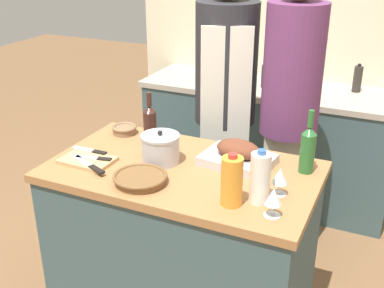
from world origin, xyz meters
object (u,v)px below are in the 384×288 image
(condiment_bottle_extra, at_px, (357,79))
(wicker_basket, at_px, (140,178))
(wine_glass_left, at_px, (280,177))
(knife_bread, at_px, (95,158))
(roasting_pan, at_px, (238,155))
(juice_jug, at_px, (232,181))
(mixing_bowl, at_px, (124,129))
(wine_bottle_dark, at_px, (308,148))
(stock_pot, at_px, (160,148))
(condiment_bottle_short, at_px, (201,70))
(wine_glass_right, at_px, (273,198))
(cutting_board, at_px, (88,160))
(person_cook_aproned, at_px, (225,101))
(knife_paring, at_px, (91,151))
(condiment_bottle_tall, at_px, (265,76))
(wine_bottle_green, at_px, (150,123))
(knife_chef, at_px, (88,164))
(stand_mixer, at_px, (281,64))
(person_cook_guest, at_px, (290,109))
(milk_jug, at_px, (260,178))

(condiment_bottle_extra, bearing_deg, wicker_basket, -110.81)
(wine_glass_left, distance_m, knife_bread, 0.90)
(wine_glass_left, bearing_deg, roasting_pan, 141.62)
(juice_jug, bearing_deg, mixing_bowl, 149.87)
(wine_bottle_dark, bearing_deg, juice_jug, -117.09)
(condiment_bottle_extra, bearing_deg, stock_pot, -114.04)
(stock_pot, height_order, condiment_bottle_short, stock_pot)
(wine_glass_right, bearing_deg, wine_glass_left, 97.20)
(stock_pot, bearing_deg, wine_bottle_dark, 15.76)
(cutting_board, height_order, person_cook_aproned, person_cook_aproned)
(knife_paring, bearing_deg, condiment_bottle_tall, 73.20)
(mixing_bowl, distance_m, wine_bottle_dark, 1.02)
(roasting_pan, bearing_deg, person_cook_aproned, 115.90)
(wine_bottle_green, distance_m, condiment_bottle_extra, 1.66)
(roasting_pan, xyz_separation_m, wine_bottle_green, (-0.51, 0.06, 0.06))
(roasting_pan, relative_size, knife_paring, 1.84)
(condiment_bottle_tall, bearing_deg, roasting_pan, -78.96)
(condiment_bottle_short, bearing_deg, knife_chef, -85.24)
(cutting_board, height_order, condiment_bottle_short, condiment_bottle_short)
(knife_chef, bearing_deg, stand_mixer, 75.91)
(person_cook_guest, bearing_deg, wine_bottle_green, -156.15)
(juice_jug, height_order, condiment_bottle_short, juice_jug)
(knife_paring, relative_size, knife_bread, 1.06)
(roasting_pan, height_order, condiment_bottle_short, condiment_bottle_short)
(stock_pot, xyz_separation_m, wine_glass_left, (0.61, -0.07, 0.01))
(milk_jug, height_order, condiment_bottle_extra, milk_jug)
(wine_glass_right, relative_size, person_cook_aproned, 0.07)
(wine_bottle_dark, relative_size, condiment_bottle_extra, 1.51)
(roasting_pan, height_order, wine_glass_right, same)
(knife_bread, height_order, person_cook_aproned, person_cook_aproned)
(condiment_bottle_tall, bearing_deg, person_cook_aproned, -94.40)
(knife_paring, bearing_deg, wine_glass_left, -0.12)
(juice_jug, xyz_separation_m, wine_bottle_dark, (0.21, 0.42, 0.01))
(mixing_bowl, relative_size, wine_bottle_dark, 0.45)
(person_cook_aproned, bearing_deg, knife_paring, -136.58)
(wine_bottle_dark, height_order, wine_glass_left, wine_bottle_dark)
(condiment_bottle_tall, bearing_deg, knife_paring, -106.80)
(cutting_board, relative_size, knife_paring, 1.32)
(mixing_bowl, bearing_deg, wicker_basket, -51.35)
(mixing_bowl, height_order, knife_chef, mixing_bowl)
(wine_glass_right, height_order, stand_mixer, stand_mixer)
(cutting_board, bearing_deg, wine_glass_right, -5.93)
(stock_pot, height_order, person_cook_guest, person_cook_guest)
(knife_paring, distance_m, condiment_bottle_short, 1.52)
(wine_bottle_green, xyz_separation_m, condiment_bottle_extra, (0.87, 1.41, -0.03))
(wicker_basket, distance_m, milk_jug, 0.54)
(wine_bottle_green, distance_m, condiment_bottle_short, 1.28)
(knife_paring, bearing_deg, cutting_board, -65.24)
(roasting_pan, height_order, milk_jug, milk_jug)
(juice_jug, height_order, knife_bread, juice_jug)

